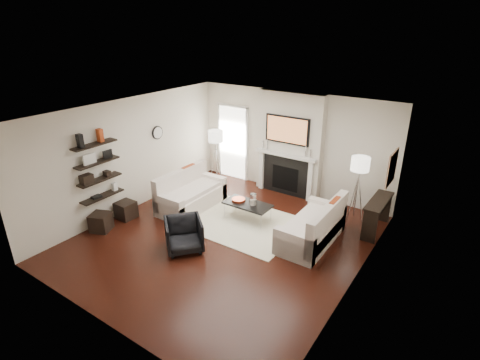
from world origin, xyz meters
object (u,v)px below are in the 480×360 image
Objects in this scene: ottoman_near at (126,210)px; armchair at (184,233)px; lamp_left_shade at (216,136)px; loveseat_right_base at (311,232)px; coffee_table at (247,204)px; lamp_right_shade at (360,164)px; loveseat_left_base at (192,199)px.

armchair is at bearing -6.41° from ottoman_near.
loveseat_right_base is at bearing -19.58° from lamp_left_shade.
armchair is 2.06m from ottoman_near.
lamp_left_shade reaches higher than coffee_table.
lamp_right_shade is (3.90, 0.06, 0.00)m from lamp_left_shade.
lamp_right_shade is (0.48, 1.27, 1.24)m from loveseat_right_base.
lamp_left_shade is 1.00× the size of lamp_right_shade.
lamp_right_shade is at bearing 69.20° from loveseat_right_base.
lamp_left_shade is at bearing 146.81° from coffee_table.
coffee_table reaches higher than ottoman_near.
armchair reaches higher than loveseat_right_base.
loveseat_right_base is 2.64m from armchair.
armchair is 1.83× the size of ottoman_near.
loveseat_right_base is 1.64× the size of coffee_table.
lamp_left_shade is (-1.42, 2.93, 1.08)m from armchair.
lamp_left_shade is 3.90m from lamp_right_shade.
lamp_left_shade is at bearing 102.26° from loveseat_left_base.
lamp_left_shade is at bearing 77.07° from ottoman_near.
lamp_left_shade is (-0.31, 1.41, 1.24)m from loveseat_left_base.
lamp_left_shade reaches higher than armchair.
armchair is at bearing -53.74° from loveseat_left_base.
coffee_table is at bearing -149.53° from lamp_right_shade.
loveseat_right_base is at bearing -8.79° from armchair.
lamp_right_shade reaches higher than loveseat_right_base.
loveseat_left_base is 2.46× the size of armchair.
loveseat_left_base is at bearing -77.74° from lamp_left_shade.
lamp_right_shade is (2.48, 2.99, 1.08)m from armchair.
coffee_table is (1.49, 0.24, 0.19)m from loveseat_left_base.
coffee_table is at bearing 178.69° from loveseat_right_base.
lamp_right_shade is at bearing 31.38° from ottoman_near.
loveseat_right_base is 2.46× the size of armchair.
ottoman_near is (-2.42, -1.52, -0.20)m from coffee_table.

